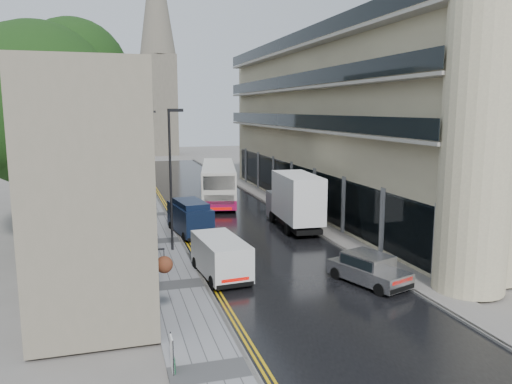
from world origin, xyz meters
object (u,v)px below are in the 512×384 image
silver_hatchback (380,280)px  white_lorry (287,206)px  tree_near (41,133)px  navy_van (184,223)px  white_van (213,268)px  lamp_post_near (171,181)px  tree_far (65,135)px  cream_bus (204,189)px  estate_sign (172,354)px  pedestrian (146,214)px  lamp_post_far (147,157)px

silver_hatchback → white_lorry: bearing=72.5°
tree_near → navy_van: bearing=-6.7°
white_van → lamp_post_near: bearing=93.5°
silver_hatchback → lamp_post_near: size_ratio=0.49×
tree_far → cream_bus: size_ratio=1.01×
white_lorry → lamp_post_near: (-7.85, -1.77, 2.24)m
tree_near → estate_sign: 18.92m
white_lorry → pedestrian: 10.33m
silver_hatchback → lamp_post_near: lamp_post_near is taller
white_van → pedestrian: 14.05m
white_van → estate_sign: (-2.73, -7.02, -0.37)m
cream_bus → estate_sign: cream_bus is taller
cream_bus → lamp_post_far: lamp_post_far is taller
navy_van → lamp_post_far: bearing=86.6°
lamp_post_far → estate_sign: lamp_post_far is taller
tree_far → estate_sign: (5.17, -29.99, -5.56)m
white_lorry → pedestrian: white_lorry is taller
cream_bus → white_lorry: 11.17m
white_lorry → silver_hatchback: (0.28, -11.59, -1.22)m
navy_van → estate_sign: size_ratio=4.29×
cream_bus → estate_sign: (-5.86, -26.23, -1.03)m
tree_near → navy_van: 10.04m
white_van → estate_sign: bearing=-116.2°
white_lorry → white_van: bearing=-124.7°
tree_near → estate_sign: (5.47, -16.99, -6.27)m
tree_near → lamp_post_far: bearing=62.1°
tree_far → silver_hatchback: tree_far is taller
estate_sign → lamp_post_near: bearing=82.9°
white_lorry → lamp_post_near: size_ratio=0.91×
tree_far → pedestrian: bearing=-57.1°
cream_bus → pedestrian: (-5.15, -5.31, -0.75)m
tree_near → white_van: size_ratio=3.08×
pedestrian → lamp_post_far: bearing=-80.7°
tree_far → lamp_post_near: tree_far is taller
pedestrian → navy_van: bearing=127.2°
white_van → navy_van: 9.01m
tree_near → lamp_post_near: bearing=-23.1°
lamp_post_near → lamp_post_far: size_ratio=1.02×
pedestrian → silver_hatchback: bearing=133.1°
navy_van → tree_near: bearing=165.2°
estate_sign → white_lorry: bearing=58.6°
lamp_post_near → white_lorry: bearing=-2.8°
pedestrian → lamp_post_near: 7.79m
tree_far → lamp_post_near: size_ratio=1.51×
white_van → estate_sign: 7.54m
lamp_post_far → tree_near: bearing=-118.6°
pedestrian → lamp_post_near: lamp_post_near is taller
white_van → navy_van: navy_van is taller
silver_hatchback → pedestrian: 19.14m
silver_hatchback → navy_van: bearing=101.9°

